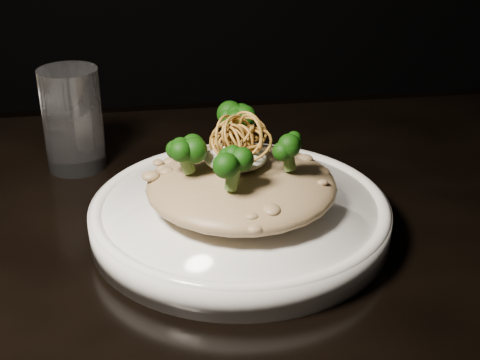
% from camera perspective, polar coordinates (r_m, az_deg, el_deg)
% --- Properties ---
extents(table, '(1.10, 0.80, 0.75)m').
position_cam_1_polar(table, '(0.66, -7.94, -13.44)').
color(table, black).
rests_on(table, ground).
extents(plate, '(0.29, 0.29, 0.03)m').
position_cam_1_polar(plate, '(0.65, 0.00, -3.18)').
color(plate, white).
rests_on(plate, table).
extents(risotto, '(0.18, 0.18, 0.04)m').
position_cam_1_polar(risotto, '(0.63, 0.12, -0.43)').
color(risotto, brown).
rests_on(risotto, plate).
extents(broccoli, '(0.14, 0.14, 0.05)m').
position_cam_1_polar(broccoli, '(0.61, 0.01, 3.38)').
color(broccoli, black).
rests_on(broccoli, risotto).
extents(cheese, '(0.06, 0.06, 0.02)m').
position_cam_1_polar(cheese, '(0.62, -0.41, 1.97)').
color(cheese, white).
rests_on(cheese, risotto).
extents(shallots, '(0.06, 0.06, 0.04)m').
position_cam_1_polar(shallots, '(0.61, -0.30, 4.29)').
color(shallots, brown).
rests_on(shallots, cheese).
extents(drinking_glass, '(0.07, 0.07, 0.12)m').
position_cam_1_polar(drinking_glass, '(0.78, -14.09, 5.03)').
color(drinking_glass, white).
rests_on(drinking_glass, table).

